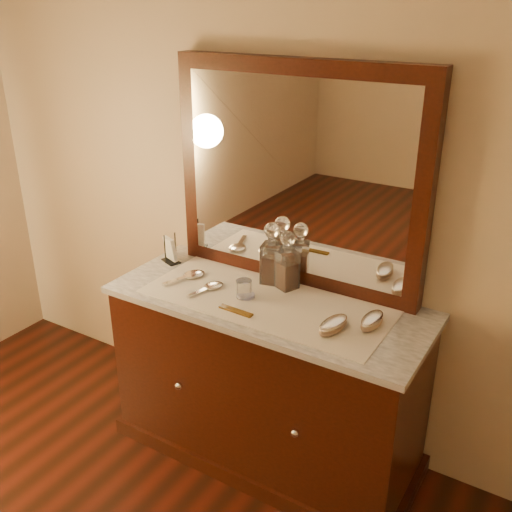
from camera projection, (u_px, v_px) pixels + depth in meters
name	position (u px, v px, depth m)	size (l,w,h in m)	color
dresser_cabinet	(267.00, 382.00, 2.75)	(1.40, 0.55, 0.82)	black
dresser_plinth	(266.00, 443.00, 2.90)	(1.46, 0.59, 0.08)	black
knob_left	(179.00, 386.00, 2.66)	(0.04, 0.04, 0.04)	silver
knob_right	(295.00, 433.00, 2.37)	(0.04, 0.04, 0.04)	silver
marble_top	(268.00, 303.00, 2.58)	(1.44, 0.59, 0.03)	white
mirror_frame	(297.00, 177.00, 2.56)	(1.20, 0.08, 1.00)	black
mirror_glass	(293.00, 179.00, 2.53)	(1.06, 0.01, 0.86)	white
lace_runner	(266.00, 301.00, 2.56)	(1.10, 0.45, 0.00)	white
pin_dish	(247.00, 296.00, 2.59)	(0.07, 0.07, 0.01)	white
comb	(236.00, 311.00, 2.47)	(0.16, 0.03, 0.01)	brown
napkin_rack	(170.00, 251.00, 2.92)	(0.12, 0.09, 0.15)	black
decanter_left	(272.00, 260.00, 2.68)	(0.11, 0.11, 0.29)	maroon
decanter_right	(287.00, 266.00, 2.63)	(0.11, 0.11, 0.28)	maroon
brush_near	(333.00, 325.00, 2.32)	(0.10, 0.18, 0.05)	#A17E63
brush_far	(372.00, 321.00, 2.36)	(0.07, 0.16, 0.04)	#A17E63
hand_mirror_outer	(190.00, 275.00, 2.77)	(0.12, 0.23, 0.02)	silver
hand_mirror_inner	(211.00, 287.00, 2.66)	(0.10, 0.20, 0.02)	silver
tumblers	(244.00, 289.00, 2.57)	(0.07, 0.07, 0.08)	white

